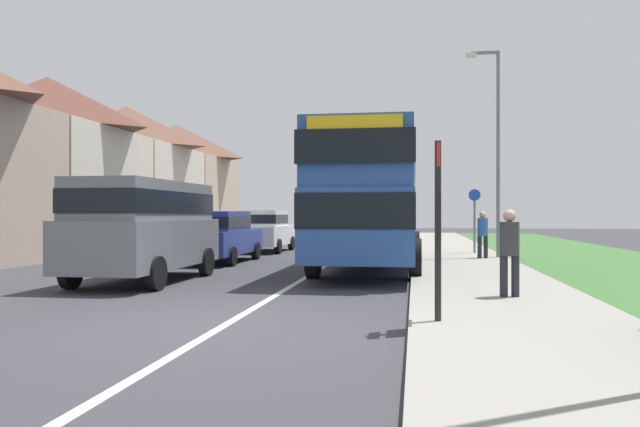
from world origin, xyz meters
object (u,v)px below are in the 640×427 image
(double_decker_bus, at_px, (372,195))
(pedestrian_at_stop, at_px, (510,249))
(street_lamp_mid, at_px, (495,140))
(parked_car_blue, at_px, (218,234))
(cycle_route_sign, at_px, (475,218))
(parked_van_grey, at_px, (145,223))
(parked_car_white, at_px, (264,229))
(pedestrian_walking_away, at_px, (483,232))
(bus_stop_sign, at_px, (438,218))

(double_decker_bus, xyz_separation_m, pedestrian_at_stop, (2.90, -6.55, -1.17))
(street_lamp_mid, bearing_deg, double_decker_bus, -137.24)
(parked_car_blue, distance_m, cycle_route_sign, 9.70)
(parked_van_grey, bearing_deg, pedestrian_at_stop, -15.85)
(parked_car_white, relative_size, cycle_route_sign, 1.71)
(pedestrian_walking_away, bearing_deg, street_lamp_mid, 48.61)
(bus_stop_sign, relative_size, street_lamp_mid, 0.36)
(pedestrian_at_stop, bearing_deg, cycle_route_sign, 87.40)
(parked_car_white, distance_m, pedestrian_walking_away, 9.39)
(street_lamp_mid, bearing_deg, parked_car_blue, -166.22)
(parked_car_white, relative_size, street_lamp_mid, 0.60)
(pedestrian_walking_away, height_order, street_lamp_mid, street_lamp_mid)
(parked_car_white, relative_size, pedestrian_walking_away, 2.58)
(double_decker_bus, height_order, parked_car_white, double_decker_bus)
(double_decker_bus, height_order, bus_stop_sign, double_decker_bus)
(parked_car_white, bearing_deg, cycle_route_sign, -8.20)
(pedestrian_walking_away, relative_size, cycle_route_sign, 0.66)
(double_decker_bus, bearing_deg, parked_car_white, 125.17)
(parked_van_grey, height_order, pedestrian_at_stop, parked_van_grey)
(cycle_route_sign, bearing_deg, pedestrian_at_stop, -92.60)
(parked_van_grey, distance_m, parked_car_blue, 5.74)
(parked_car_white, height_order, pedestrian_walking_away, parked_car_white)
(bus_stop_sign, relative_size, cycle_route_sign, 1.03)
(pedestrian_at_stop, xyz_separation_m, bus_stop_sign, (-1.35, -2.68, 0.56))
(double_decker_bus, distance_m, street_lamp_mid, 5.70)
(parked_car_blue, bearing_deg, pedestrian_walking_away, 11.19)
(bus_stop_sign, bearing_deg, double_decker_bus, 99.55)
(parked_van_grey, bearing_deg, parked_car_white, 90.09)
(pedestrian_walking_away, distance_m, street_lamp_mid, 3.21)
(parked_car_blue, relative_size, parked_car_white, 1.07)
(pedestrian_walking_away, height_order, cycle_route_sign, cycle_route_sign)
(parked_van_grey, bearing_deg, cycle_route_sign, 50.30)
(bus_stop_sign, distance_m, cycle_route_sign, 15.25)
(parked_car_blue, distance_m, bus_stop_sign, 12.58)
(parked_van_grey, distance_m, pedestrian_at_stop, 8.23)
(double_decker_bus, relative_size, cycle_route_sign, 4.15)
(parked_car_blue, xyz_separation_m, pedestrian_at_stop, (8.02, -7.97, 0.06))
(double_decker_bus, bearing_deg, cycle_route_sign, 59.53)
(parked_car_white, xyz_separation_m, cycle_route_sign, (8.49, -1.22, 0.48))
(parked_van_grey, height_order, bus_stop_sign, bus_stop_sign)
(parked_car_blue, xyz_separation_m, street_lamp_mid, (9.05, 2.22, 3.19))
(parked_van_grey, distance_m, parked_car_white, 11.43)
(double_decker_bus, height_order, parked_car_blue, double_decker_bus)
(parked_van_grey, distance_m, pedestrian_walking_away, 11.27)
(parked_van_grey, relative_size, parked_car_white, 1.15)
(parked_van_grey, height_order, parked_car_white, parked_van_grey)
(parked_van_grey, xyz_separation_m, parked_car_blue, (-0.12, 5.72, -0.47))
(parked_car_white, relative_size, bus_stop_sign, 1.65)
(bus_stop_sign, bearing_deg, parked_van_grey, 143.05)
(cycle_route_sign, bearing_deg, parked_van_grey, -129.70)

